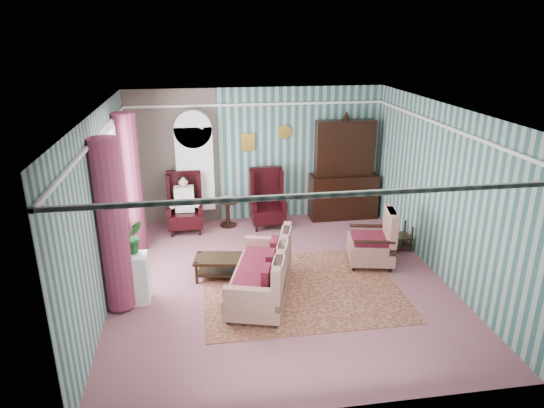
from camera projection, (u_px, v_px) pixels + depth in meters
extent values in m
plane|color=#98585D|center=(280.00, 281.00, 8.24)|extent=(6.00, 6.00, 0.00)
cube|color=#335D5D|center=(257.00, 155.00, 10.54)|extent=(5.50, 0.02, 2.90)
cube|color=#335D5D|center=(330.00, 297.00, 4.96)|extent=(5.50, 0.02, 2.90)
cube|color=#335D5D|center=(102.00, 210.00, 7.35)|extent=(0.02, 6.00, 2.90)
cube|color=#335D5D|center=(441.00, 192.00, 8.15)|extent=(0.02, 6.00, 2.90)
cube|color=white|center=(281.00, 110.00, 7.26)|extent=(5.50, 6.00, 0.02)
cube|color=#874451|center=(173.00, 159.00, 10.27)|extent=(1.90, 0.01, 2.90)
cube|color=white|center=(281.00, 133.00, 7.38)|extent=(5.50, 6.00, 0.05)
cube|color=white|center=(110.00, 191.00, 7.88)|extent=(0.04, 1.50, 1.90)
cylinder|color=brown|center=(112.00, 226.00, 7.00)|extent=(0.44, 0.44, 2.60)
cylinder|color=brown|center=(130.00, 183.00, 8.95)|extent=(0.44, 0.44, 2.60)
cube|color=#AF862E|center=(248.00, 142.00, 10.38)|extent=(0.30, 0.03, 0.38)
cube|color=white|center=(195.00, 174.00, 10.31)|extent=(0.80, 0.28, 2.24)
cube|color=black|center=(345.00, 167.00, 10.64)|extent=(1.50, 0.56, 2.36)
cube|color=black|center=(185.00, 203.00, 10.08)|extent=(0.76, 0.80, 1.25)
cube|color=black|center=(268.00, 199.00, 10.33)|extent=(0.76, 0.80, 1.25)
cylinder|color=black|center=(228.00, 213.00, 10.46)|extent=(0.50, 0.50, 0.60)
cube|color=black|center=(398.00, 236.00, 9.35)|extent=(0.45, 0.38, 0.54)
cube|color=silver|center=(131.00, 279.00, 7.48)|extent=(0.55, 0.35, 0.80)
cube|color=#4A2018|center=(301.00, 288.00, 8.01)|extent=(3.20, 2.60, 0.01)
cube|color=#C3B797|center=(260.00, 265.00, 7.60)|extent=(1.54, 2.11, 1.10)
cube|color=beige|center=(371.00, 237.00, 8.68)|extent=(0.87, 0.98, 1.06)
cube|color=black|center=(222.00, 268.00, 8.29)|extent=(0.98, 0.65, 0.38)
imported|color=#205A1C|center=(120.00, 247.00, 7.16)|extent=(0.41, 0.37, 0.40)
imported|color=#194D18|center=(134.00, 237.00, 7.36)|extent=(0.36, 0.32, 0.53)
imported|color=#244A17|center=(123.00, 242.00, 7.32)|extent=(0.30, 0.30, 0.41)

